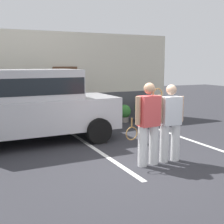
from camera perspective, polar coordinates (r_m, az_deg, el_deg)
ground_plane at (r=6.62m, az=5.16°, el=-10.46°), size 40.00×40.00×0.00m
parking_stripe_1 at (r=7.77m, az=-2.40°, el=-7.44°), size 0.12×4.40×0.01m
parking_stripe_2 at (r=9.23m, az=14.25°, el=-5.05°), size 0.12×4.40×0.01m
house_frontage at (r=11.41m, az=-9.15°, el=5.74°), size 8.80×0.40×3.34m
parked_suv at (r=8.76m, az=-15.10°, el=1.77°), size 4.64×2.25×2.05m
tennis_player_man at (r=6.61m, az=6.85°, el=-2.10°), size 0.93×0.31×1.81m
tennis_player_woman at (r=6.96m, az=10.86°, el=-1.80°), size 0.78×0.31×1.75m
potted_plant_by_porch at (r=11.60m, az=2.33°, el=-0.07°), size 0.51×0.51×0.67m
potted_plant_secondary at (r=11.74m, az=5.89°, el=0.59°), size 0.67×0.67×0.88m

